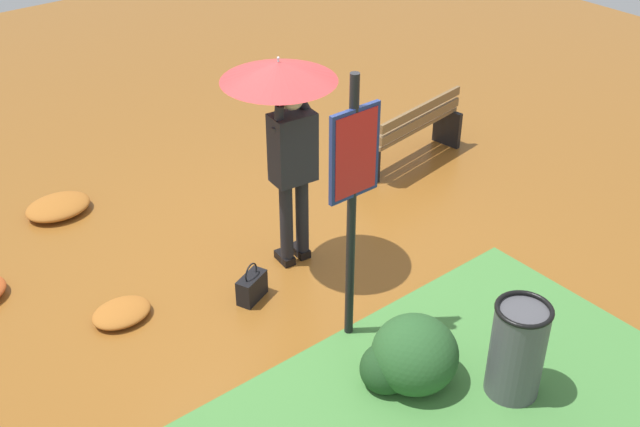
{
  "coord_description": "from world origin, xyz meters",
  "views": [
    {
      "loc": [
        3.44,
        4.79,
        4.32
      ],
      "look_at": [
        -0.0,
        0.52,
        0.85
      ],
      "focal_mm": 44.33,
      "sensor_mm": 36.0,
      "label": 1
    }
  ],
  "objects_px": {
    "handbag": "(252,287)",
    "person_with_umbrella": "(285,111)",
    "info_sign_post": "(353,184)",
    "trash_bin": "(517,352)",
    "park_bench": "(412,129)"
  },
  "relations": [
    {
      "from": "info_sign_post",
      "to": "handbag",
      "type": "height_order",
      "value": "info_sign_post"
    },
    {
      "from": "person_with_umbrella",
      "to": "info_sign_post",
      "type": "relative_size",
      "value": 0.89
    },
    {
      "from": "park_bench",
      "to": "trash_bin",
      "type": "distance_m",
      "value": 3.68
    },
    {
      "from": "park_bench",
      "to": "trash_bin",
      "type": "height_order",
      "value": "trash_bin"
    },
    {
      "from": "handbag",
      "to": "person_with_umbrella",
      "type": "bearing_deg",
      "value": -158.73
    },
    {
      "from": "handbag",
      "to": "trash_bin",
      "type": "height_order",
      "value": "trash_bin"
    },
    {
      "from": "person_with_umbrella",
      "to": "info_sign_post",
      "type": "bearing_deg",
      "value": 78.46
    },
    {
      "from": "person_with_umbrella",
      "to": "handbag",
      "type": "distance_m",
      "value": 1.55
    },
    {
      "from": "park_bench",
      "to": "person_with_umbrella",
      "type": "bearing_deg",
      "value": 17.65
    },
    {
      "from": "handbag",
      "to": "info_sign_post",
      "type": "bearing_deg",
      "value": 110.28
    },
    {
      "from": "park_bench",
      "to": "info_sign_post",
      "type": "bearing_deg",
      "value": 36.5
    },
    {
      "from": "info_sign_post",
      "to": "trash_bin",
      "type": "xyz_separation_m",
      "value": [
        -0.51,
        1.25,
        -1.03
      ]
    },
    {
      "from": "person_with_umbrella",
      "to": "trash_bin",
      "type": "distance_m",
      "value": 2.65
    },
    {
      "from": "person_with_umbrella",
      "to": "info_sign_post",
      "type": "xyz_separation_m",
      "value": [
        0.23,
        1.13,
        -0.11
      ]
    },
    {
      "from": "info_sign_post",
      "to": "park_bench",
      "type": "height_order",
      "value": "info_sign_post"
    }
  ]
}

